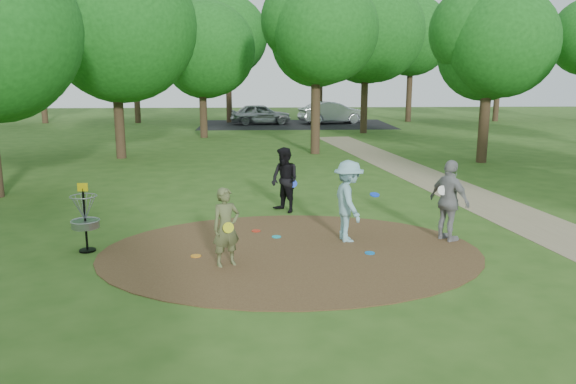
{
  "coord_description": "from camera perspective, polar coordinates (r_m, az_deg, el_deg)",
  "views": [
    {
      "loc": [
        -0.65,
        -11.78,
        3.91
      ],
      "look_at": [
        0.0,
        1.2,
        1.1
      ],
      "focal_mm": 35.0,
      "sensor_mm": 36.0,
      "label": 1
    }
  ],
  "objects": [
    {
      "name": "disc_ground_red",
      "position": [
        13.97,
        -3.26,
        -3.95
      ],
      "size": [
        0.22,
        0.22,
        0.02
      ],
      "primitive_type": "cylinder",
      "color": "red",
      "rests_on": "dirt_clearing"
    },
    {
      "name": "disc_ground_cyan",
      "position": [
        13.46,
        -1.18,
        -4.57
      ],
      "size": [
        0.22,
        0.22,
        0.02
      ],
      "primitive_type": "cylinder",
      "color": "#17A9BA",
      "rests_on": "dirt_clearing"
    },
    {
      "name": "ground",
      "position": [
        12.43,
        0.28,
        -6.13
      ],
      "size": [
        100.0,
        100.0,
        0.0
      ],
      "primitive_type": "plane",
      "color": "#2D5119",
      "rests_on": "ground"
    },
    {
      "name": "player_throwing_with_disc",
      "position": [
        13.06,
        6.15,
        -0.95
      ],
      "size": [
        1.18,
        1.33,
        1.91
      ],
      "color": "#81B7C1",
      "rests_on": "ground"
    },
    {
      "name": "player_waiting_with_disc",
      "position": [
        13.53,
        16.08,
        -0.88
      ],
      "size": [
        0.96,
        1.21,
        1.92
      ],
      "color": "gray",
      "rests_on": "ground"
    },
    {
      "name": "disc_ground_blue",
      "position": [
        12.42,
        8.3,
        -6.15
      ],
      "size": [
        0.22,
        0.22,
        0.02
      ],
      "primitive_type": "cylinder",
      "color": "blue",
      "rests_on": "dirt_clearing"
    },
    {
      "name": "disc_golf_basket",
      "position": [
        13.04,
        -19.96,
        -2.01
      ],
      "size": [
        0.63,
        0.63,
        1.54
      ],
      "color": "black",
      "rests_on": "ground"
    },
    {
      "name": "disc_ground_orange",
      "position": [
        12.26,
        -9.34,
        -6.43
      ],
      "size": [
        0.22,
        0.22,
        0.02
      ],
      "primitive_type": "cylinder",
      "color": "orange",
      "rests_on": "dirt_clearing"
    },
    {
      "name": "dirt_clearing",
      "position": [
        12.43,
        0.28,
        -6.09
      ],
      "size": [
        8.4,
        8.4,
        0.02
      ],
      "primitive_type": "cylinder",
      "color": "#47301C",
      "rests_on": "ground"
    },
    {
      "name": "parking_lot",
      "position": [
        42.05,
        0.76,
        6.88
      ],
      "size": [
        14.0,
        8.0,
        0.01
      ],
      "primitive_type": "cube",
      "color": "black",
      "rests_on": "ground"
    },
    {
      "name": "car_left",
      "position": [
        42.21,
        -2.8,
        7.92
      ],
      "size": [
        4.65,
        2.29,
        1.52
      ],
      "primitive_type": "imported",
      "rotation": [
        0.0,
        0.0,
        1.68
      ],
      "color": "#979B9E",
      "rests_on": "ground"
    },
    {
      "name": "tree_ring",
      "position": [
        21.27,
        0.65,
        15.66
      ],
      "size": [
        37.05,
        45.93,
        9.21
      ],
      "color": "#332316",
      "rests_on": "ground"
    },
    {
      "name": "car_right",
      "position": [
        42.81,
        4.53,
        8.03
      ],
      "size": [
        5.25,
        2.88,
        1.64
      ],
      "primitive_type": "imported",
      "rotation": [
        0.0,
        0.0,
        1.81
      ],
      "color": "#A5A9AD",
      "rests_on": "ground"
    },
    {
      "name": "player_walking_with_disc",
      "position": [
        15.72,
        -0.33,
        1.22
      ],
      "size": [
        1.1,
        1.13,
        1.83
      ],
      "color": "black",
      "rests_on": "ground"
    },
    {
      "name": "player_observer_with_disc",
      "position": [
        11.42,
        -6.3,
        -3.6
      ],
      "size": [
        0.71,
        0.62,
        1.63
      ],
      "color": "#555D36",
      "rests_on": "ground"
    },
    {
      "name": "footpath",
      "position": [
        16.01,
        23.8,
        -2.98
      ],
      "size": [
        7.55,
        39.89,
        0.01
      ],
      "primitive_type": "cube",
      "rotation": [
        0.0,
        0.0,
        0.14
      ],
      "color": "#8C7A5B",
      "rests_on": "ground"
    }
  ]
}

